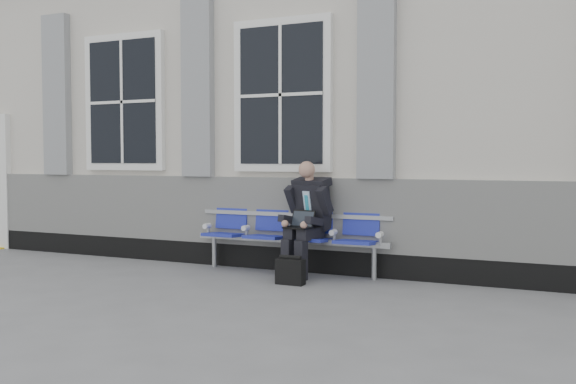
% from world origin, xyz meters
% --- Properties ---
extents(ground, '(70.00, 70.00, 0.00)m').
position_xyz_m(ground, '(0.00, 0.00, 0.00)').
color(ground, slate).
rests_on(ground, ground).
extents(station_building, '(14.40, 4.40, 4.49)m').
position_xyz_m(station_building, '(-0.02, 3.47, 2.22)').
color(station_building, beige).
rests_on(station_building, ground).
extents(bench, '(2.60, 0.47, 0.91)m').
position_xyz_m(bench, '(0.53, 1.32, 0.55)').
color(bench, '#9EA0A3').
rests_on(bench, ground).
extents(businessman, '(0.60, 0.80, 1.41)m').
position_xyz_m(businessman, '(0.81, 1.19, 0.76)').
color(businessman, black).
rests_on(businessman, ground).
extents(briefcase, '(0.33, 0.14, 0.34)m').
position_xyz_m(briefcase, '(0.83, 0.64, 0.16)').
color(briefcase, black).
rests_on(briefcase, ground).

